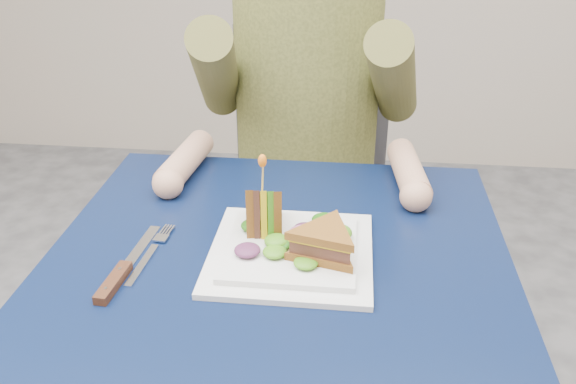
# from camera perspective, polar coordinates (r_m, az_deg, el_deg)

# --- Properties ---
(table) EXTENTS (0.75, 0.75, 0.73)m
(table) POSITION_cam_1_polar(r_m,az_deg,el_deg) (1.03, -1.00, -9.89)
(table) COLOR black
(table) RESTS_ON ground
(chair) EXTENTS (0.42, 0.40, 0.93)m
(chair) POSITION_cam_1_polar(r_m,az_deg,el_deg) (1.66, 1.91, 1.34)
(chair) COLOR #47474C
(chair) RESTS_ON ground
(diner) EXTENTS (0.54, 0.59, 0.74)m
(diner) POSITION_cam_1_polar(r_m,az_deg,el_deg) (1.42, 1.78, 12.89)
(diner) COLOR brown
(diner) RESTS_ON chair
(plate) EXTENTS (0.26, 0.26, 0.02)m
(plate) POSITION_cam_1_polar(r_m,az_deg,el_deg) (0.98, 0.27, -5.57)
(plate) COLOR white
(plate) RESTS_ON table
(sandwich_flat) EXTENTS (0.15, 0.15, 0.05)m
(sandwich_flat) POSITION_cam_1_polar(r_m,az_deg,el_deg) (0.94, 3.46, -4.75)
(sandwich_flat) COLOR brown
(sandwich_flat) RESTS_ON plate
(sandwich_upright) EXTENTS (0.08, 0.13, 0.13)m
(sandwich_upright) POSITION_cam_1_polar(r_m,az_deg,el_deg) (1.00, -2.31, -1.84)
(sandwich_upright) COLOR brown
(sandwich_upright) RESTS_ON plate
(fork) EXTENTS (0.03, 0.18, 0.01)m
(fork) POSITION_cam_1_polar(r_m,az_deg,el_deg) (1.01, -12.87, -5.76)
(fork) COLOR silver
(fork) RESTS_ON table
(knife) EXTENTS (0.03, 0.22, 0.02)m
(knife) POSITION_cam_1_polar(r_m,az_deg,el_deg) (0.97, -15.53, -7.51)
(knife) COLOR silver
(knife) RESTS_ON table
(toothpick) EXTENTS (0.01, 0.01, 0.06)m
(toothpick) POSITION_cam_1_polar(r_m,az_deg,el_deg) (0.97, -2.38, 1.44)
(toothpick) COLOR tan
(toothpick) RESTS_ON sandwich_upright
(toothpick_frill) EXTENTS (0.01, 0.01, 0.02)m
(toothpick_frill) POSITION_cam_1_polar(r_m,az_deg,el_deg) (0.96, -2.42, 2.94)
(toothpick_frill) COLOR orange
(toothpick_frill) RESTS_ON sandwich_upright
(lettuce_spill) EXTENTS (0.15, 0.13, 0.02)m
(lettuce_spill) POSITION_cam_1_polar(r_m,az_deg,el_deg) (0.98, 0.62, -4.23)
(lettuce_spill) COLOR #337A14
(lettuce_spill) RESTS_ON plate
(onion_ring) EXTENTS (0.04, 0.04, 0.02)m
(onion_ring) POSITION_cam_1_polar(r_m,az_deg,el_deg) (0.97, 1.18, -4.17)
(onion_ring) COLOR #9E4C7A
(onion_ring) RESTS_ON plate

